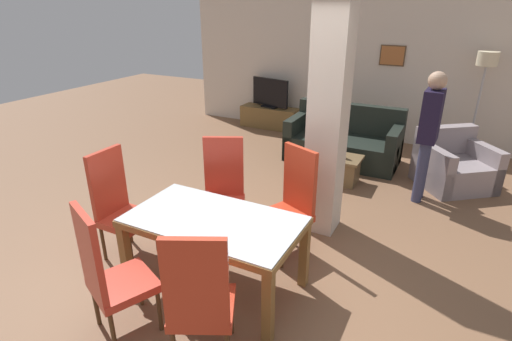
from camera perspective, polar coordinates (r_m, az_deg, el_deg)
The scene contains 17 objects.
ground_plane at distance 3.99m, azimuth -5.64°, elevation -15.87°, with size 18.00×18.00×0.00m, color brown.
back_wall at distance 8.04m, azimuth 14.86°, elevation 14.07°, with size 7.20×0.09×2.70m.
divider_pillar at distance 4.40m, azimuth 10.29°, elevation 7.52°, with size 0.37×0.38×2.70m.
dining_table at distance 3.66m, azimuth -5.99°, elevation -8.86°, with size 1.56×0.87×0.73m.
dining_chair_far_right at distance 4.17m, azimuth 5.09°, elevation -4.29°, with size 0.61×0.61×1.16m.
dining_chair_far_left at distance 4.43m, azimuth -4.67°, elevation -2.52°, with size 0.62×0.62×1.16m.
dining_chair_near_left at distance 3.33m, azimuth -20.30°, elevation -13.50°, with size 0.61×0.61×1.16m.
dining_chair_near_right at distance 2.94m, azimuth -8.05°, elevation -17.66°, with size 0.62×0.62×1.16m.
dining_chair_head_left at distance 4.33m, azimuth -19.06°, elevation -4.45°, with size 0.46×0.46×1.16m.
sofa at distance 6.88m, azimuth 12.41°, elevation 3.87°, with size 1.81×0.91×0.91m.
armchair at distance 6.45m, azimuth 26.37°, elevation 0.44°, with size 1.24×1.23×0.82m.
coffee_table at distance 6.07m, azimuth 11.33°, elevation 0.33°, with size 0.72×0.47×0.40m.
bottle at distance 5.93m, azimuth 12.29°, elevation 2.63°, with size 0.07×0.07×0.23m.
tv_stand at distance 8.58m, azimuth 1.99°, elevation 7.60°, with size 1.24×0.40×0.44m.
tv_screen at distance 8.46m, azimuth 2.04°, elevation 10.95°, with size 0.87×0.27×0.60m.
floor_lamp at distance 7.48m, azimuth 29.93°, elevation 12.35°, with size 0.31×0.31×1.78m.
standing_person at distance 5.59m, azimuth 23.49°, elevation 5.49°, with size 0.24×0.39×1.72m.
Camera 1 is at (1.75, -2.57, 2.50)m, focal length 28.00 mm.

